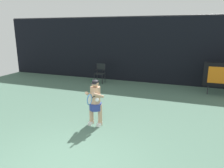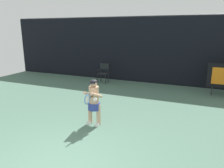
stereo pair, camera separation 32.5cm
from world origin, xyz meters
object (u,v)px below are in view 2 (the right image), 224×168
umpire_chair (104,72)px  water_bottle (95,81)px  tennis_player (94,100)px  tennis_racket (88,99)px

umpire_chair → water_bottle: (-0.37, -0.37, -0.50)m
tennis_player → tennis_racket: tennis_player is taller
tennis_racket → tennis_player: bearing=100.5°
umpire_chair → tennis_racket: 5.98m
umpire_chair → water_bottle: bearing=-134.6°
umpire_chair → water_bottle: 0.72m
tennis_player → tennis_racket: size_ratio=2.43×
tennis_player → umpire_chair: bearing=111.6°
water_bottle → tennis_player: size_ratio=0.18×
umpire_chair → tennis_player: size_ratio=0.74×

